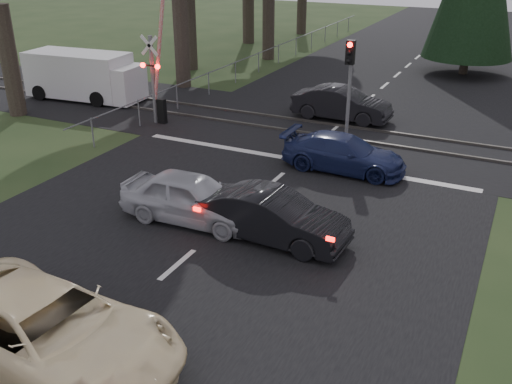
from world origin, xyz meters
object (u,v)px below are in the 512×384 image
Objects in this scene: traffic_signal_center at (349,75)px; cream_coupe at (47,330)px; silver_car at (192,198)px; dark_car_far at (342,104)px; crossing_signal at (157,77)px; dark_hatchback at (273,217)px; blue_sedan at (344,153)px; white_van at (87,76)px.

traffic_signal_center is 0.73× the size of cream_coupe.
silver_car is 0.96× the size of dark_car_far.
crossing_signal is 1.64× the size of silver_car.
dark_hatchback is at bearing -92.48° from silver_car.
traffic_signal_center reaches higher than cream_coupe.
traffic_signal_center reaches higher than dark_car_far.
crossing_signal reaches higher than silver_car.
dark_hatchback reaches higher than blue_sedan.
traffic_signal_center is at bearing -157.73° from dark_car_far.
blue_sedan is 15.10m from white_van.
dark_car_far reaches higher than silver_car.
cream_coupe is 6.49m from silver_car.
dark_car_far is (7.07, 4.03, -1.33)m from crossing_signal.
white_van is (-14.50, 9.30, 0.49)m from dark_hatchback.
traffic_signal_center is at bearing -0.82° from cream_coupe.
crossing_signal is at bearing 79.02° from blue_sedan.
white_van is at bearing 59.85° from dark_hatchback.
traffic_signal_center is 0.94× the size of blue_sedan.
silver_car is (-0.76, 6.44, -0.06)m from cream_coupe.
cream_coupe is at bearing 170.90° from blue_sedan.
silver_car is (-2.59, 0.02, 0.03)m from dark_hatchback.
traffic_signal_center is at bearing 6.15° from crossing_signal.
blue_sedan is (2.75, 5.69, -0.09)m from silver_car.
white_van is at bearing 50.16° from silver_car.
white_van is at bearing 162.26° from crossing_signal.
cream_coupe is at bearing -178.66° from dark_car_far.
blue_sedan is (1.99, 12.14, -0.15)m from cream_coupe.
traffic_signal_center is at bearing 16.63° from blue_sedan.
crossing_signal reaches higher than dark_car_far.
cream_coupe is 1.33× the size of silver_car.
blue_sedan is (0.79, -2.69, -2.17)m from traffic_signal_center.
silver_car is at bearing 177.58° from dark_car_far.
blue_sedan is (9.07, -1.79, -1.42)m from crossing_signal.
white_van reaches higher than silver_car.
blue_sedan is at bearing -27.69° from silver_car.
cream_coupe is at bearing -94.63° from traffic_signal_center.
crossing_signal is at bearing -173.85° from traffic_signal_center.
white_van reaches higher than dark_hatchback.
traffic_signal_center is at bearing -8.64° from white_van.
cream_coupe is 6.67m from dark_hatchback.
crossing_signal reaches higher than cream_coupe.
dark_car_far is at bearing 5.08° from white_van.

